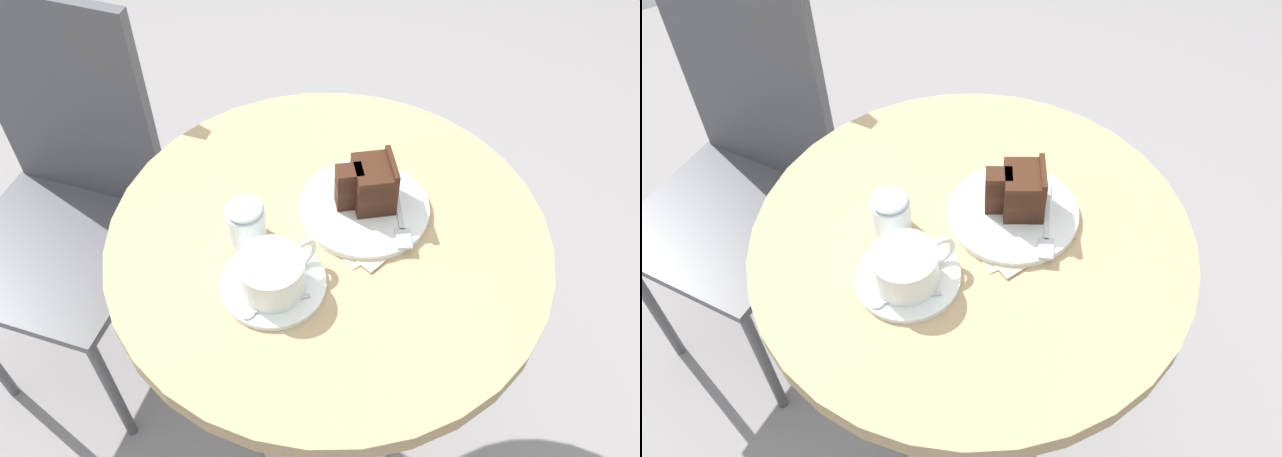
{
  "view_description": "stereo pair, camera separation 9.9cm",
  "coord_description": "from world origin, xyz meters",
  "views": [
    {
      "loc": [
        -0.43,
        -0.49,
        1.53
      ],
      "look_at": [
        -0.02,
        -0.01,
        0.77
      ],
      "focal_mm": 38.0,
      "sensor_mm": 36.0,
      "label": 1
    },
    {
      "loc": [
        -0.35,
        -0.55,
        1.53
      ],
      "look_at": [
        -0.02,
        -0.01,
        0.77
      ],
      "focal_mm": 38.0,
      "sensor_mm": 36.0,
      "label": 2
    }
  ],
  "objects": [
    {
      "name": "coffee_cup",
      "position": [
        -0.13,
        -0.03,
        0.77
      ],
      "size": [
        0.13,
        0.1,
        0.06
      ],
      "color": "silver",
      "rests_on": "saucer"
    },
    {
      "name": "saucer",
      "position": [
        -0.12,
        -0.02,
        0.74
      ],
      "size": [
        0.15,
        0.15,
        0.01
      ],
      "color": "silver",
      "rests_on": "cafe_table"
    },
    {
      "name": "cafe_chair",
      "position": [
        -0.22,
        0.56,
        0.53
      ],
      "size": [
        0.52,
        0.52,
        0.92
      ],
      "rotation": [
        0.0,
        0.0,
        5.27
      ],
      "color": "#4C4C51",
      "rests_on": "ground"
    },
    {
      "name": "cake_slice",
      "position": [
        0.09,
        0.0,
        0.78
      ],
      "size": [
        0.1,
        0.09,
        0.08
      ],
      "rotation": [
        0.0,
        0.0,
        2.59
      ],
      "color": "#381E14",
      "rests_on": "cake_plate"
    },
    {
      "name": "sugar_pot",
      "position": [
        -0.1,
        0.08,
        0.77
      ],
      "size": [
        0.06,
        0.06,
        0.07
      ],
      "color": "silver",
      "rests_on": "cafe_table"
    },
    {
      "name": "cake_plate",
      "position": [
        0.07,
        0.0,
        0.74
      ],
      "size": [
        0.2,
        0.2,
        0.01
      ],
      "color": "silver",
      "rests_on": "cafe_table"
    },
    {
      "name": "ground_plane",
      "position": [
        0.0,
        0.0,
        -0.01
      ],
      "size": [
        4.4,
        4.4,
        0.01
      ],
      "primitive_type": "cube",
      "color": "gray",
      "rests_on": "ground"
    },
    {
      "name": "napkin",
      "position": [
        0.06,
        -0.02,
        0.73
      ],
      "size": [
        0.15,
        0.17,
        0.0
      ],
      "rotation": [
        0.0,
        0.0,
        4.65
      ],
      "color": "beige",
      "rests_on": "cafe_table"
    },
    {
      "name": "teaspoon",
      "position": [
        -0.16,
        -0.05,
        0.74
      ],
      "size": [
        0.1,
        0.04,
        0.0
      ],
      "rotation": [
        0.0,
        0.0,
        2.79
      ],
      "color": "#B7B7BC",
      "rests_on": "saucer"
    },
    {
      "name": "cafe_table",
      "position": [
        0.0,
        0.0,
        0.6
      ],
      "size": [
        0.68,
        0.68,
        0.73
      ],
      "color": "tan",
      "rests_on": "ground"
    },
    {
      "name": "fork",
      "position": [
        0.09,
        -0.06,
        0.75
      ],
      "size": [
        0.1,
        0.13,
        0.0
      ],
      "rotation": [
        0.0,
        0.0,
        4.06
      ],
      "color": "#B7B7BC",
      "rests_on": "cake_plate"
    }
  ]
}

